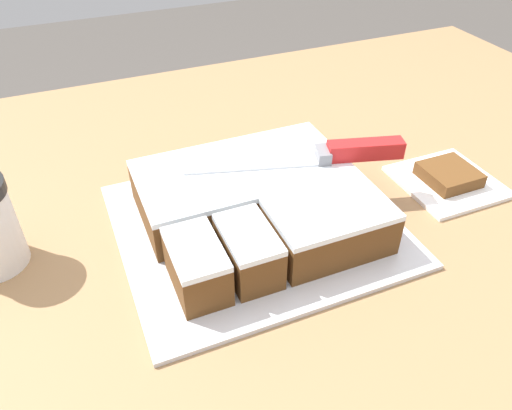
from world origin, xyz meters
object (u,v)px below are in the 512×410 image
(cake_board, at_px, (256,225))
(knife, at_px, (337,153))
(brownie, at_px, (449,175))
(cake, at_px, (257,203))

(cake_board, relative_size, knife, 1.22)
(knife, distance_m, brownie, 0.17)
(knife, relative_size, brownie, 4.00)
(cake_board, relative_size, cake, 1.28)
(cake_board, distance_m, cake, 0.03)
(cake_board, xyz_separation_m, brownie, (0.28, -0.02, 0.01))
(cake_board, height_order, knife, knife)
(cake_board, bearing_deg, cake, 39.94)
(knife, height_order, brownie, knife)
(cake, bearing_deg, knife, 6.21)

